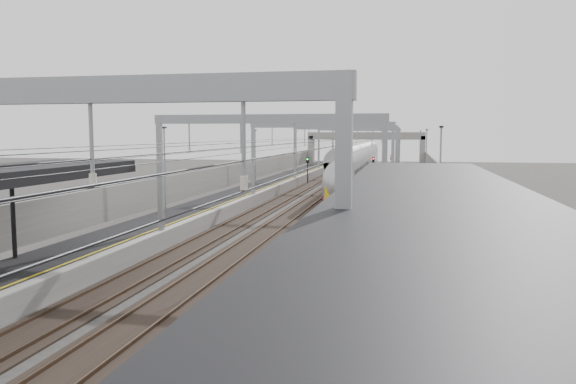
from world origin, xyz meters
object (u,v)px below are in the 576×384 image
at_px(signal_green, 308,166).
at_px(overbridge, 366,141).
at_px(train, 357,170).
at_px(bench, 434,275).

bearing_deg(signal_green, overbridge, 81.54).
bearing_deg(train, bench, -82.08).
bearing_deg(train, signal_green, 159.17).
height_order(bench, signal_green, signal_green).
xyz_separation_m(overbridge, train, (1.50, -37.50, -3.23)).
bearing_deg(bench, signal_green, 104.58).
bearing_deg(overbridge, bench, -84.48).
height_order(overbridge, signal_green, overbridge).
relative_size(train, bench, 29.15).
relative_size(train, signal_green, 14.05).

